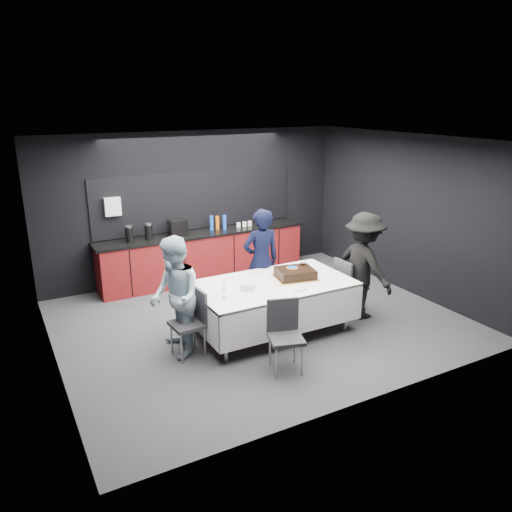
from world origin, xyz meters
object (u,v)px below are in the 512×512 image
Objects in this scene: plate_stack at (248,286)px; chair_right at (348,283)px; chair_near at (285,330)px; person_right at (364,266)px; chair_left at (192,318)px; party_table at (272,291)px; champagne_flute at (224,287)px; cake_assembly at (295,273)px; person_center at (261,261)px; person_left at (175,297)px.

plate_stack is 0.23× the size of chair_right.
chair_right and chair_near have the same top height.
chair_left is at bearing 82.73° from person_right.
chair_right reaches higher than plate_stack.
champagne_flute is at bearing -167.57° from party_table.
chair_left is 2.69m from chair_right.
cake_assembly is at bearing 74.56° from person_right.
champagne_flute is (-1.28, -0.20, 0.09)m from cake_assembly.
plate_stack is at bearing -178.65° from chair_right.
party_table is 0.48m from plate_stack.
person_center reaches higher than party_table.
party_table is 1.36× the size of person_right.
chair_left is at bearing -176.98° from cake_assembly.
cake_assembly is at bearing 8.98° from champagne_flute.
person_right is at bearing 91.87° from person_left.
cake_assembly is 2.97× the size of champagne_flute.
cake_assembly reaches higher than chair_right.
plate_stack is 0.23× the size of chair_left.
person_right is (1.98, -0.14, 0.02)m from plate_stack.
chair_near is at bearing -59.42° from champagne_flute.
champagne_flute reaches higher than plate_stack.
party_table is 0.46m from cake_assembly.
chair_left and chair_right have the same top height.
cake_assembly is 0.40× the size of person_left.
person_left is (-1.05, 0.09, -0.00)m from plate_stack.
plate_stack is at bearing -171.32° from party_table.
party_table is 0.94m from champagne_flute.
person_center is at bearing 40.61° from champagne_flute.
person_center is 1.01× the size of person_right.
person_right is (1.94, 0.79, 0.32)m from chair_near.
chair_right is at bearing 95.21° from person_left.
person_center is at bearing 103.48° from cake_assembly.
chair_left is at bearing 165.16° from champagne_flute.
person_center is 1.04× the size of person_left.
cake_assembly is 3.08× the size of plate_stack.
chair_near is 2.12m from person_right.
party_table is 1.40m from chair_right.
person_left is (-0.20, 0.10, 0.29)m from chair_left.
cake_assembly is at bearing 107.59° from person_center.
person_right reaches higher than plate_stack.
cake_assembly is 0.39× the size of person_right.
chair_right reaches higher than party_table.
plate_stack is 1.99m from person_right.
person_right reaches higher than champagne_flute.
plate_stack is (-0.44, -0.07, 0.19)m from party_table.
person_left is (-0.62, 0.21, -0.11)m from champagne_flute.
party_table is 2.51× the size of chair_near.
person_right is (3.03, -0.23, 0.02)m from person_left.
person_right is (2.41, -0.01, -0.09)m from champagne_flute.
cake_assembly is 1.33m from chair_near.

